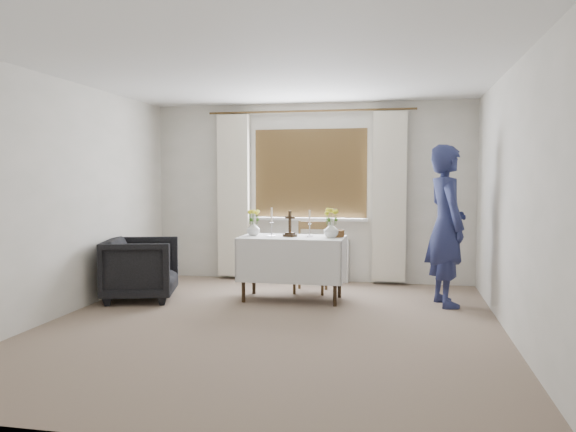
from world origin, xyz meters
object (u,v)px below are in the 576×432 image
Objects in this scene: person at (446,226)px; wooden_cross at (290,224)px; altar_table at (292,268)px; armchair at (141,269)px; flower_vase_right at (331,230)px; flower_vase_left at (253,229)px; wooden_chair at (311,257)px.

person is 1.81m from wooden_cross.
armchair is (-1.78, -0.35, -0.01)m from altar_table.
wooden_cross is at bearing 179.55° from flower_vase_right.
wooden_cross is at bearing 76.57° from person.
flower_vase_right is at bearing -1.64° from altar_table.
person reaches higher than flower_vase_left.
flower_vase_left is at bearing -143.06° from wooden_chair.
flower_vase_right is (2.24, 0.34, 0.48)m from armchair.
flower_vase_right reaches higher than wooden_chair.
wooden_cross reaches higher than wooden_chair.
wooden_chair is at bearing 94.84° from wooden_cross.
altar_table is at bearing 178.36° from flower_vase_right.
person is 10.92× the size of flower_vase_left.
wooden_chair is 0.88m from flower_vase_left.
armchair is 2.32m from flower_vase_right.
armchair is at bearing -163.43° from flower_vase_left.
person is 1.31m from flower_vase_right.
armchair is (-1.92, -0.86, -0.08)m from wooden_chair.
wooden_chair reaches higher than altar_table.
flower_vase_left is 0.92× the size of flower_vase_right.
flower_vase_left is at bearing -88.82° from armchair.
armchair is 1.86m from wooden_cross.
person is at bearing 4.04° from flower_vase_right.
wooden_cross is at bearing -108.09° from wooden_chair.
flower_vase_right is (0.49, -0.00, -0.06)m from wooden_cross.
flower_vase_right is (0.95, -0.05, 0.01)m from flower_vase_left.
altar_table is 0.66m from flower_vase_right.
wooden_cross is (-0.03, -0.01, 0.53)m from altar_table.
flower_vase_right is at bearing -57.73° from wooden_chair.
person is (1.63, -0.42, 0.47)m from wooden_chair.
wooden_chair is 5.35× the size of flower_vase_left.
wooden_cross is at bearing -94.33° from armchair.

